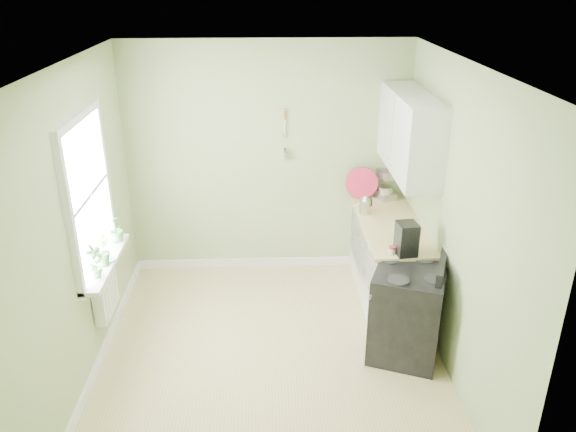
{
  "coord_description": "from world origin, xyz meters",
  "views": [
    {
      "loc": [
        -0.02,
        -4.32,
        3.34
      ],
      "look_at": [
        0.18,
        0.55,
        1.21
      ],
      "focal_mm": 35.0,
      "sensor_mm": 36.0,
      "label": 1
    }
  ],
  "objects_px": {
    "stand_mixer": "(384,184)",
    "kettle": "(365,205)",
    "stove": "(408,310)",
    "coffee_maker": "(406,240)"
  },
  "relations": [
    {
      "from": "stove",
      "to": "kettle",
      "type": "bearing_deg",
      "value": 100.65
    },
    {
      "from": "stove",
      "to": "coffee_maker",
      "type": "distance_m",
      "value": 0.66
    },
    {
      "from": "stand_mixer",
      "to": "kettle",
      "type": "relative_size",
      "value": 1.86
    },
    {
      "from": "stove",
      "to": "coffee_maker",
      "type": "xyz_separation_m",
      "value": [
        -0.01,
        0.25,
        0.61
      ]
    },
    {
      "from": "kettle",
      "to": "stand_mixer",
      "type": "bearing_deg",
      "value": 57.65
    },
    {
      "from": "stove",
      "to": "stand_mixer",
      "type": "distance_m",
      "value": 1.8
    },
    {
      "from": "kettle",
      "to": "coffee_maker",
      "type": "relative_size",
      "value": 0.65
    },
    {
      "from": "stand_mixer",
      "to": "kettle",
      "type": "xyz_separation_m",
      "value": [
        -0.3,
        -0.48,
        -0.06
      ]
    },
    {
      "from": "kettle",
      "to": "coffee_maker",
      "type": "xyz_separation_m",
      "value": [
        0.22,
        -0.96,
        0.05
      ]
    },
    {
      "from": "coffee_maker",
      "to": "kettle",
      "type": "bearing_deg",
      "value": 102.89
    }
  ]
}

